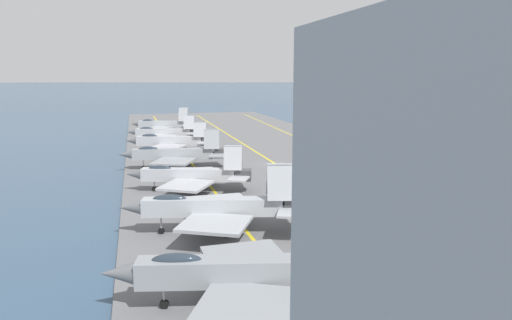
{
  "coord_description": "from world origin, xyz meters",
  "views": [
    {
      "loc": [
        -70.95,
        22.41,
        15.02
      ],
      "look_at": [
        -7.98,
        5.67,
        2.9
      ],
      "focal_mm": 32.0,
      "sensor_mm": 36.0,
      "label": 1
    }
  ],
  "objects_px": {
    "parked_jet_nearest": "(247,271)",
    "parked_jet_fourth": "(176,154)",
    "parked_jet_second": "(218,207)",
    "crew_blue_vest": "(320,143)",
    "parked_jet_third": "(192,175)",
    "parked_jet_sixth": "(165,132)",
    "parked_jet_seventh": "(164,124)",
    "crew_white_vest": "(478,224)",
    "parked_jet_fifth": "(171,141)"
  },
  "relations": [
    {
      "from": "parked_jet_second",
      "to": "crew_blue_vest",
      "type": "height_order",
      "value": "parked_jet_second"
    },
    {
      "from": "parked_jet_fourth",
      "to": "crew_white_vest",
      "type": "relative_size",
      "value": 9.98
    },
    {
      "from": "parked_jet_seventh",
      "to": "crew_white_vest",
      "type": "xyz_separation_m",
      "value": [
        -81.99,
        -23.72,
        -1.65
      ]
    },
    {
      "from": "parked_jet_fifth",
      "to": "parked_jet_sixth",
      "type": "xyz_separation_m",
      "value": [
        15.0,
        0.07,
        -0.12
      ]
    },
    {
      "from": "parked_jet_third",
      "to": "parked_jet_fifth",
      "type": "bearing_deg",
      "value": 0.43
    },
    {
      "from": "parked_jet_third",
      "to": "parked_jet_second",
      "type": "bearing_deg",
      "value": -178.58
    },
    {
      "from": "parked_jet_sixth",
      "to": "crew_white_vest",
      "type": "height_order",
      "value": "parked_jet_sixth"
    },
    {
      "from": "parked_jet_fifth",
      "to": "parked_jet_sixth",
      "type": "distance_m",
      "value": 15.0
    },
    {
      "from": "parked_jet_seventh",
      "to": "parked_jet_third",
      "type": "bearing_deg",
      "value": 179.78
    },
    {
      "from": "parked_jet_second",
      "to": "parked_jet_fifth",
      "type": "height_order",
      "value": "parked_jet_second"
    },
    {
      "from": "parked_jet_fifth",
      "to": "parked_jet_sixth",
      "type": "height_order",
      "value": "same"
    },
    {
      "from": "parked_jet_nearest",
      "to": "parked_jet_second",
      "type": "distance_m",
      "value": 14.13
    },
    {
      "from": "crew_blue_vest",
      "to": "parked_jet_fourth",
      "type": "bearing_deg",
      "value": 114.22
    },
    {
      "from": "crew_white_vest",
      "to": "crew_blue_vest",
      "type": "relative_size",
      "value": 0.97
    },
    {
      "from": "parked_jet_second",
      "to": "parked_jet_sixth",
      "type": "distance_m",
      "value": 61.27
    },
    {
      "from": "parked_jet_nearest",
      "to": "parked_jet_third",
      "type": "bearing_deg",
      "value": -0.51
    },
    {
      "from": "parked_jet_second",
      "to": "crew_white_vest",
      "type": "xyz_separation_m",
      "value": [
        -6.32,
        -23.53,
        -1.67
      ]
    },
    {
      "from": "parked_jet_third",
      "to": "parked_jet_seventh",
      "type": "height_order",
      "value": "parked_jet_seventh"
    },
    {
      "from": "parked_jet_seventh",
      "to": "crew_blue_vest",
      "type": "xyz_separation_m",
      "value": [
        -30.63,
        -29.46,
        -1.62
      ]
    },
    {
      "from": "parked_jet_second",
      "to": "parked_jet_sixth",
      "type": "xyz_separation_m",
      "value": [
        61.27,
        0.7,
        -0.34
      ]
    },
    {
      "from": "parked_jet_nearest",
      "to": "parked_jet_seventh",
      "type": "distance_m",
      "value": 89.79
    },
    {
      "from": "parked_jet_seventh",
      "to": "crew_blue_vest",
      "type": "distance_m",
      "value": 42.53
    },
    {
      "from": "parked_jet_sixth",
      "to": "crew_white_vest",
      "type": "relative_size",
      "value": 9.62
    },
    {
      "from": "parked_jet_sixth",
      "to": "parked_jet_seventh",
      "type": "height_order",
      "value": "parked_jet_seventh"
    },
    {
      "from": "parked_jet_nearest",
      "to": "parked_jet_third",
      "type": "distance_m",
      "value": 30.49
    },
    {
      "from": "parked_jet_nearest",
      "to": "parked_jet_seventh",
      "type": "relative_size",
      "value": 1.1
    },
    {
      "from": "parked_jet_third",
      "to": "crew_white_vest",
      "type": "height_order",
      "value": "parked_jet_third"
    },
    {
      "from": "parked_jet_fourth",
      "to": "parked_jet_second",
      "type": "bearing_deg",
      "value": -178.05
    },
    {
      "from": "crew_white_vest",
      "to": "parked_jet_fifth",
      "type": "bearing_deg",
      "value": 24.68
    },
    {
      "from": "parked_jet_fifth",
      "to": "crew_blue_vest",
      "type": "relative_size",
      "value": 9.52
    },
    {
      "from": "parked_jet_fourth",
      "to": "crew_blue_vest",
      "type": "bearing_deg",
      "value": -65.78
    },
    {
      "from": "parked_jet_fifth",
      "to": "crew_blue_vest",
      "type": "height_order",
      "value": "parked_jet_fifth"
    },
    {
      "from": "parked_jet_third",
      "to": "parked_jet_nearest",
      "type": "bearing_deg",
      "value": 179.49
    },
    {
      "from": "parked_jet_nearest",
      "to": "crew_blue_vest",
      "type": "relative_size",
      "value": 9.93
    },
    {
      "from": "parked_jet_second",
      "to": "crew_blue_vest",
      "type": "relative_size",
      "value": 9.94
    },
    {
      "from": "crew_blue_vest",
      "to": "parked_jet_sixth",
      "type": "bearing_deg",
      "value": 61.58
    },
    {
      "from": "parked_jet_second",
      "to": "parked_jet_third",
      "type": "bearing_deg",
      "value": 1.42
    },
    {
      "from": "parked_jet_nearest",
      "to": "parked_jet_fourth",
      "type": "height_order",
      "value": "parked_jet_nearest"
    },
    {
      "from": "parked_jet_second",
      "to": "parked_jet_sixth",
      "type": "bearing_deg",
      "value": 0.66
    },
    {
      "from": "parked_jet_nearest",
      "to": "parked_jet_fifth",
      "type": "relative_size",
      "value": 1.04
    },
    {
      "from": "parked_jet_fourth",
      "to": "parked_jet_fifth",
      "type": "relative_size",
      "value": 1.02
    },
    {
      "from": "parked_jet_nearest",
      "to": "parked_jet_seventh",
      "type": "bearing_deg",
      "value": -0.32
    },
    {
      "from": "parked_jet_sixth",
      "to": "parked_jet_seventh",
      "type": "bearing_deg",
      "value": -2.07
    },
    {
      "from": "parked_jet_second",
      "to": "crew_white_vest",
      "type": "distance_m",
      "value": 24.43
    },
    {
      "from": "parked_jet_sixth",
      "to": "parked_jet_seventh",
      "type": "xyz_separation_m",
      "value": [
        14.4,
        -0.52,
        0.32
      ]
    },
    {
      "from": "parked_jet_fifth",
      "to": "parked_jet_third",
      "type": "bearing_deg",
      "value": -179.57
    },
    {
      "from": "parked_jet_sixth",
      "to": "parked_jet_fifth",
      "type": "bearing_deg",
      "value": -179.72
    },
    {
      "from": "parked_jet_third",
      "to": "crew_white_vest",
      "type": "relative_size",
      "value": 9.44
    },
    {
      "from": "parked_jet_fifth",
      "to": "crew_white_vest",
      "type": "distance_m",
      "value": 57.89
    },
    {
      "from": "parked_jet_fourth",
      "to": "crew_white_vest",
      "type": "height_order",
      "value": "parked_jet_fourth"
    }
  ]
}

